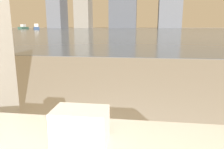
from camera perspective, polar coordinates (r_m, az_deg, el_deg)
towel_stack at (r=1.05m, az=-8.23°, el=-13.04°), size 0.25×0.16×0.16m
harbor_water at (r=62.16m, az=7.63°, el=11.49°), size 180.00×110.00×0.01m
harbor_boat_0 at (r=71.17m, az=-19.16°, el=11.53°), size 3.53×4.76×1.71m
harbor_boat_1 at (r=82.13m, az=-22.17°, el=11.33°), size 1.73×4.40×1.62m
skyline_tower_0 at (r=127.33m, az=-14.17°, el=17.47°), size 7.63×12.26×25.56m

